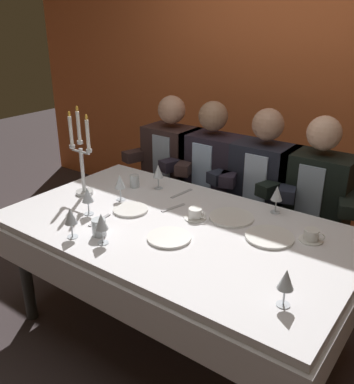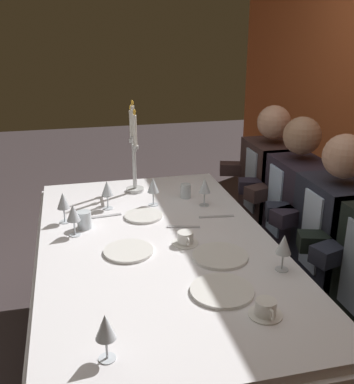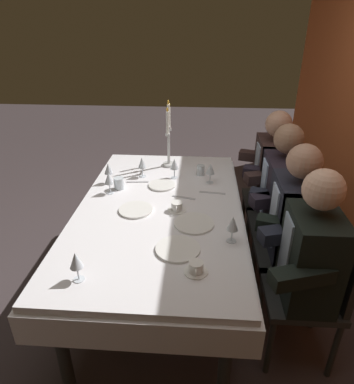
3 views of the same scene
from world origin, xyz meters
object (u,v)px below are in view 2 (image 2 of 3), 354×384
dining_table (158,265)px  seated_diner_1 (297,203)px  wine_glass_1 (73,213)px  wine_glass_4 (153,186)px  wine_glass_2 (284,245)px  wine_glass_5 (105,328)px  candelabra (134,156)px  wine_glass_6 (63,202)px  dinner_plate_2 (222,291)px  dinner_plate_3 (129,251)px  water_tumbler_0 (84,220)px  coffee_cup_1 (266,309)px  coffee_cup_0 (185,239)px  wine_glass_3 (205,186)px  dinner_plate_0 (220,256)px  water_tumbler_1 (186,191)px  wine_glass_0 (107,189)px  dinner_plate_1 (144,216)px  seated_diner_2 (336,233)px  seated_diner_0 (270,183)px

dining_table → seated_diner_1: size_ratio=1.56×
wine_glass_1 → wine_glass_4: size_ratio=1.00×
wine_glass_2 → wine_glass_5: 0.86m
candelabra → wine_glass_2: 1.19m
candelabra → wine_glass_6: candelabra is taller
dining_table → dinner_plate_2: 0.52m
dinner_plate_3 → water_tumbler_0: 0.37m
wine_glass_5 → dinner_plate_2: bearing=120.4°
coffee_cup_1 → coffee_cup_0: bearing=-167.1°
candelabra → wine_glass_1: 0.68m
dining_table → wine_glass_3: bearing=138.9°
dinner_plate_0 → water_tumbler_1: bearing=177.5°
wine_glass_0 → coffee_cup_0: size_ratio=1.24×
dinner_plate_2 → coffee_cup_1: coffee_cup_1 is taller
wine_glass_5 → water_tumbler_1: 1.42m
dinner_plate_1 → dinner_plate_3: 0.41m
water_tumbler_0 → coffee_cup_1: bearing=33.3°
dinner_plate_1 → wine_glass_0: wine_glass_0 is taller
wine_glass_4 → seated_diner_2: seated_diner_2 is taller
wine_glass_2 → wine_glass_6: same height
candelabra → dinner_plate_3: (0.79, -0.15, -0.22)m
wine_glass_4 → coffee_cup_1: bearing=9.9°
wine_glass_4 → coffee_cup_0: 0.53m
dinner_plate_2 → seated_diner_0: size_ratio=0.20×
wine_glass_0 → wine_glass_3: bearing=81.7°
dinner_plate_2 → seated_diner_2: (-0.38, 0.73, -0.01)m
dining_table → water_tumbler_0: (-0.25, -0.33, 0.16)m
water_tumbler_1 → seated_diner_0: seated_diner_0 is taller
coffee_cup_0 → coffee_cup_1: same height
wine_glass_1 → water_tumbler_1: bearing=119.3°
coffee_cup_0 → seated_diner_0: 1.06m
coffee_cup_1 → wine_glass_1: bearing=-142.2°
coffee_cup_1 → seated_diner_0: seated_diner_0 is taller
wine_glass_5 → seated_diner_0: (-1.44, 1.19, -0.12)m
wine_glass_0 → coffee_cup_0: (0.52, 0.31, -0.09)m
candelabra → dinner_plate_3: bearing=-10.7°
water_tumbler_0 → seated_diner_2: bearing=74.1°
dinner_plate_2 → coffee_cup_1: bearing=30.1°
wine_glass_1 → water_tumbler_1: (-0.37, 0.66, -0.07)m
candelabra → water_tumbler_0: (0.48, -0.33, -0.18)m
dinner_plate_2 → water_tumbler_0: size_ratio=2.78×
wine_glass_4 → seated_diner_0: seated_diner_0 is taller
dinner_plate_0 → seated_diner_2: seated_diner_2 is taller
wine_glass_3 → wine_glass_6: 0.78m
dining_table → seated_diner_0: (-0.69, 0.89, 0.11)m
dinner_plate_0 → wine_glass_0: (-0.69, -0.43, 0.11)m
candelabra → wine_glass_0: size_ratio=3.42×
candelabra → seated_diner_2: 1.23m
wine_glass_1 → wine_glass_3: same height
dinner_plate_1 → wine_glass_5: size_ratio=1.25×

